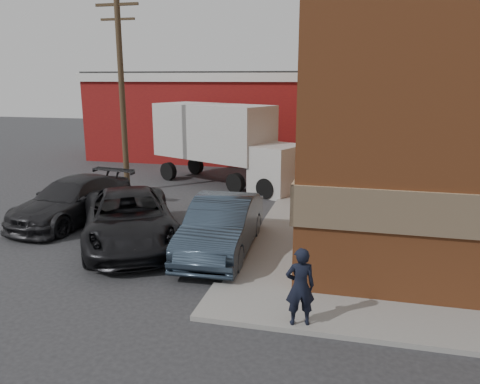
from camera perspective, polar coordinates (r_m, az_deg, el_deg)
The scene contains 9 objects.
ground at distance 12.15m, azimuth -0.90°, elevation -11.70°, with size 90.00×90.00×0.00m, color #28282B.
sidewalk_west at distance 20.39m, azimuth 7.17°, elevation -1.02°, with size 1.80×18.00×0.12m, color gray.
warehouse at distance 31.94m, azimuth -2.25°, elevation 9.41°, with size 16.30×8.30×5.60m.
utility_pole at distance 22.15m, azimuth -14.22°, elevation 12.11°, with size 2.00×0.26×9.00m.
man at distance 10.05m, azimuth 7.34°, elevation -11.36°, with size 0.62×0.41×1.71m, color black.
sedan at distance 14.23m, azimuth -2.25°, elevation -4.15°, with size 1.80×5.16×1.70m, color #293644.
suv_a at distance 15.40m, azimuth -13.35°, elevation -3.15°, with size 2.80×6.07×1.69m, color black.
suv_b at distance 18.45m, azimuth -19.72°, elevation -0.95°, with size 2.23×5.49×1.59m, color black.
box_truck at distance 23.14m, azimuth -1.84°, elevation 6.44°, with size 8.27×5.48×3.95m.
Camera 1 is at (2.80, -10.61, 5.22)m, focal length 35.00 mm.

